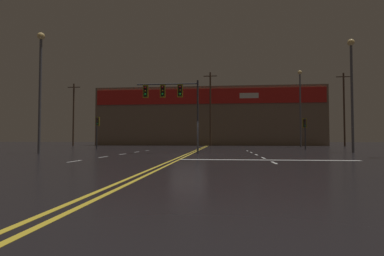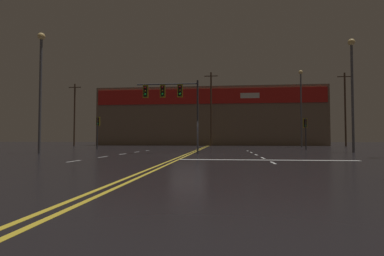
{
  "view_description": "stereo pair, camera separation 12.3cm",
  "coord_description": "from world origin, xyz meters",
  "px_view_note": "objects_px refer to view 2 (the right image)",
  "views": [
    {
      "loc": [
        2.4,
        -21.28,
        1.08
      ],
      "look_at": [
        0.0,
        2.88,
        2.0
      ],
      "focal_mm": 28.0,
      "sensor_mm": 36.0,
      "label": 1
    },
    {
      "loc": [
        2.53,
        -21.27,
        1.08
      ],
      "look_at": [
        0.0,
        2.88,
        2.0
      ],
      "focal_mm": 28.0,
      "sensor_mm": 36.0,
      "label": 2
    }
  ],
  "objects_px": {
    "traffic_signal_corner_northeast": "(305,127)",
    "streetlight_far_right": "(352,80)",
    "streetlight_near_right": "(41,76)",
    "streetlight_median_approach": "(301,99)",
    "traffic_signal_median": "(171,96)",
    "traffic_signal_corner_northwest": "(98,125)"
  },
  "relations": [
    {
      "from": "traffic_signal_corner_northwest",
      "to": "streetlight_near_right",
      "type": "relative_size",
      "value": 0.38
    },
    {
      "from": "traffic_signal_median",
      "to": "traffic_signal_corner_northwest",
      "type": "relative_size",
      "value": 1.59
    },
    {
      "from": "traffic_signal_corner_northwest",
      "to": "traffic_signal_corner_northeast",
      "type": "xyz_separation_m",
      "value": [
        22.24,
        0.85,
        -0.2
      ]
    },
    {
      "from": "traffic_signal_median",
      "to": "traffic_signal_corner_northeast",
      "type": "bearing_deg",
      "value": 37.44
    },
    {
      "from": "traffic_signal_median",
      "to": "streetlight_near_right",
      "type": "distance_m",
      "value": 10.27
    },
    {
      "from": "streetlight_median_approach",
      "to": "streetlight_far_right",
      "type": "relative_size",
      "value": 1.13
    },
    {
      "from": "traffic_signal_median",
      "to": "streetlight_far_right",
      "type": "bearing_deg",
      "value": 11.72
    },
    {
      "from": "traffic_signal_corner_northeast",
      "to": "streetlight_median_approach",
      "type": "distance_m",
      "value": 11.17
    },
    {
      "from": "traffic_signal_corner_northeast",
      "to": "streetlight_near_right",
      "type": "distance_m",
      "value": 25.27
    },
    {
      "from": "traffic_signal_corner_northwest",
      "to": "streetlight_far_right",
      "type": "distance_m",
      "value": 25.18
    },
    {
      "from": "traffic_signal_corner_northeast",
      "to": "streetlight_far_right",
      "type": "bearing_deg",
      "value": -72.81
    },
    {
      "from": "streetlight_near_right",
      "to": "streetlight_median_approach",
      "type": "bearing_deg",
      "value": 39.84
    },
    {
      "from": "traffic_signal_corner_northwest",
      "to": "traffic_signal_corner_northeast",
      "type": "relative_size",
      "value": 1.08
    },
    {
      "from": "traffic_signal_corner_northwest",
      "to": "traffic_signal_median",
      "type": "bearing_deg",
      "value": -42.18
    },
    {
      "from": "traffic_signal_median",
      "to": "streetlight_median_approach",
      "type": "relative_size",
      "value": 0.53
    },
    {
      "from": "streetlight_near_right",
      "to": "traffic_signal_corner_northeast",
      "type": "bearing_deg",
      "value": 25.08
    },
    {
      "from": "traffic_signal_corner_northwest",
      "to": "streetlight_median_approach",
      "type": "height_order",
      "value": "streetlight_median_approach"
    },
    {
      "from": "streetlight_far_right",
      "to": "streetlight_median_approach",
      "type": "bearing_deg",
      "value": 89.65
    },
    {
      "from": "traffic_signal_corner_northeast",
      "to": "streetlight_far_right",
      "type": "distance_m",
      "value": 7.78
    },
    {
      "from": "traffic_signal_corner_northwest",
      "to": "streetlight_near_right",
      "type": "distance_m",
      "value": 10.34
    },
    {
      "from": "streetlight_median_approach",
      "to": "streetlight_far_right",
      "type": "distance_m",
      "value": 16.69
    },
    {
      "from": "streetlight_near_right",
      "to": "traffic_signal_corner_northwest",
      "type": "bearing_deg",
      "value": 87.53
    }
  ]
}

